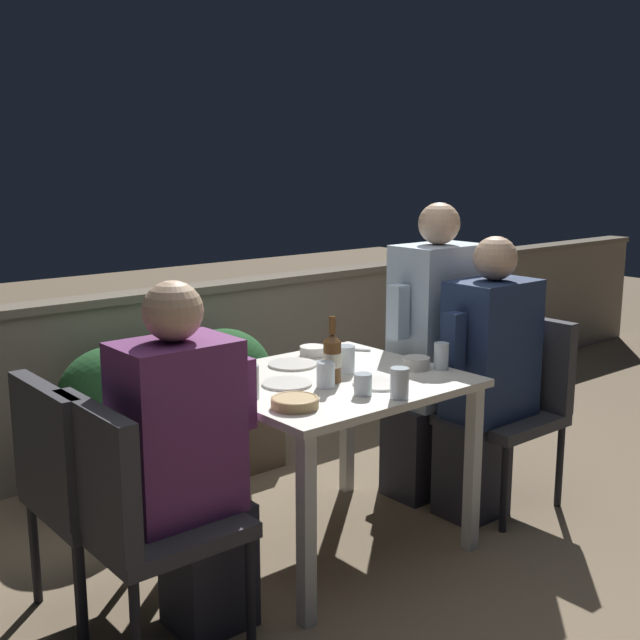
% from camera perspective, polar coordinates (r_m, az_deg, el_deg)
% --- Properties ---
extents(ground_plane, '(16.00, 16.00, 0.00)m').
position_cam_1_polar(ground_plane, '(3.41, 0.72, -15.76)').
color(ground_plane, '#847056').
extents(parapet_wall, '(9.00, 0.18, 0.89)m').
position_cam_1_polar(parapet_wall, '(4.33, -11.30, -3.62)').
color(parapet_wall, gray).
rests_on(parapet_wall, ground_plane).
extents(dining_table, '(0.95, 0.85, 0.71)m').
position_cam_1_polar(dining_table, '(3.17, 0.74, -5.73)').
color(dining_table, silver).
rests_on(dining_table, ground_plane).
extents(planter_hedge, '(1.10, 0.47, 0.72)m').
position_cam_1_polar(planter_hedge, '(3.93, -10.52, -5.87)').
color(planter_hedge, brown).
rests_on(planter_hedge, ground_plane).
extents(chair_left_near, '(0.47, 0.46, 0.85)m').
position_cam_1_polar(chair_left_near, '(2.60, -13.29, -12.72)').
color(chair_left_near, '#333338').
rests_on(chair_left_near, ground_plane).
extents(person_purple_stripe, '(0.47, 0.26, 1.19)m').
position_cam_1_polar(person_purple_stripe, '(2.65, -9.41, -9.92)').
color(person_purple_stripe, '#282833').
rests_on(person_purple_stripe, ground_plane).
extents(chair_left_far, '(0.47, 0.46, 0.85)m').
position_cam_1_polar(chair_left_far, '(2.85, -16.68, -10.68)').
color(chair_left_far, '#333338').
rests_on(chair_left_far, ground_plane).
extents(chair_right_near, '(0.47, 0.46, 0.85)m').
position_cam_1_polar(chair_right_near, '(3.77, 13.55, -5.06)').
color(chair_right_near, '#333338').
rests_on(chair_right_near, ground_plane).
extents(person_navy_jumper, '(0.48, 0.26, 1.23)m').
position_cam_1_polar(person_navy_jumper, '(3.58, 11.69, -3.99)').
color(person_navy_jumper, '#282833').
rests_on(person_navy_jumper, ground_plane).
extents(chair_right_far, '(0.47, 0.46, 0.85)m').
position_cam_1_polar(chair_right_far, '(3.93, 9.80, -4.20)').
color(chair_right_far, '#333338').
rests_on(chair_right_far, ground_plane).
extents(person_blue_shirt, '(0.48, 0.26, 1.36)m').
position_cam_1_polar(person_blue_shirt, '(3.74, 7.93, -2.14)').
color(person_blue_shirt, '#282833').
rests_on(person_blue_shirt, ground_plane).
extents(beer_bottle, '(0.07, 0.07, 0.26)m').
position_cam_1_polar(beer_bottle, '(3.06, 0.87, -2.65)').
color(beer_bottle, brown).
rests_on(beer_bottle, dining_table).
extents(plate_0, '(0.20, 0.20, 0.01)m').
position_cam_1_polar(plate_0, '(3.33, -1.93, -3.16)').
color(plate_0, silver).
rests_on(plate_0, dining_table).
extents(plate_1, '(0.19, 0.19, 0.01)m').
position_cam_1_polar(plate_1, '(3.05, -2.36, -4.53)').
color(plate_1, silver).
rests_on(plate_1, dining_table).
extents(plate_2, '(0.20, 0.20, 0.01)m').
position_cam_1_polar(plate_2, '(3.05, 4.21, -4.52)').
color(plate_2, silver).
rests_on(plate_2, dining_table).
extents(bowl_0, '(0.11, 0.11, 0.04)m').
position_cam_1_polar(bowl_0, '(3.49, -0.51, -2.16)').
color(bowl_0, silver).
rests_on(bowl_0, dining_table).
extents(bowl_1, '(0.17, 0.17, 0.04)m').
position_cam_1_polar(bowl_1, '(2.77, -1.80, -5.83)').
color(bowl_1, tan).
rests_on(bowl_1, dining_table).
extents(bowl_2, '(0.11, 0.11, 0.05)m').
position_cam_1_polar(bowl_2, '(3.29, 6.84, -3.01)').
color(bowl_2, beige).
rests_on(bowl_2, dining_table).
extents(glass_cup_0, '(0.06, 0.06, 0.11)m').
position_cam_1_polar(glass_cup_0, '(3.29, 8.62, -2.56)').
color(glass_cup_0, silver).
rests_on(glass_cup_0, dining_table).
extents(glass_cup_1, '(0.08, 0.08, 0.11)m').
position_cam_1_polar(glass_cup_1, '(3.21, 1.80, -2.81)').
color(glass_cup_1, silver).
rests_on(glass_cup_1, dining_table).
extents(glass_cup_2, '(0.07, 0.07, 0.12)m').
position_cam_1_polar(glass_cup_2, '(2.88, -5.01, -4.40)').
color(glass_cup_2, silver).
rests_on(glass_cup_2, dining_table).
extents(glass_cup_3, '(0.07, 0.07, 0.11)m').
position_cam_1_polar(glass_cup_3, '(2.88, 5.68, -4.49)').
color(glass_cup_3, silver).
rests_on(glass_cup_3, dining_table).
extents(glass_cup_4, '(0.07, 0.07, 0.10)m').
position_cam_1_polar(glass_cup_4, '(3.00, 0.41, -3.92)').
color(glass_cup_4, silver).
rests_on(glass_cup_4, dining_table).
extents(glass_cup_5, '(0.07, 0.07, 0.08)m').
position_cam_1_polar(glass_cup_5, '(2.91, 3.07, -4.59)').
color(glass_cup_5, silver).
rests_on(glass_cup_5, dining_table).
extents(fork_0, '(0.17, 0.04, 0.01)m').
position_cam_1_polar(fork_0, '(3.07, -6.29, -4.52)').
color(fork_0, silver).
rests_on(fork_0, dining_table).
extents(fork_1, '(0.12, 0.15, 0.01)m').
position_cam_1_polar(fork_1, '(3.58, 2.27, -2.11)').
color(fork_1, silver).
rests_on(fork_1, dining_table).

